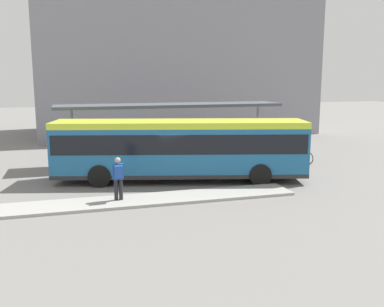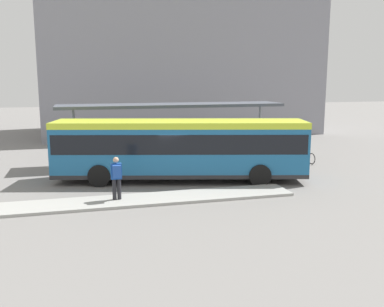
% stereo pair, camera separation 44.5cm
% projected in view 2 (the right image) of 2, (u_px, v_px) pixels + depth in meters
% --- Properties ---
extents(ground_plane, '(120.00, 120.00, 0.00)m').
position_uv_depth(ground_plane, '(180.00, 181.00, 21.58)').
color(ground_plane, slate).
extents(curb_island, '(12.90, 1.80, 0.12)m').
position_uv_depth(curb_island, '(145.00, 200.00, 18.02)').
color(curb_island, '#9E9E99').
rests_on(curb_island, ground_plane).
extents(city_bus, '(12.60, 5.40, 3.04)m').
position_uv_depth(city_bus, '(180.00, 146.00, 21.27)').
color(city_bus, '#1E6093').
rests_on(city_bus, ground_plane).
extents(pedestrian_waiting, '(0.44, 0.46, 1.80)m').
position_uv_depth(pedestrian_waiting, '(116.00, 176.00, 17.61)').
color(pedestrian_waiting, '#232328').
rests_on(pedestrian_waiting, curb_island).
extents(bicycle_red, '(0.48, 1.58, 0.69)m').
position_uv_depth(bicycle_red, '(307.00, 157.00, 26.08)').
color(bicycle_red, black).
rests_on(bicycle_red, ground_plane).
extents(bicycle_black, '(0.48, 1.51, 0.66)m').
position_uv_depth(bicycle_black, '(297.00, 156.00, 26.69)').
color(bicycle_black, black).
rests_on(bicycle_black, ground_plane).
extents(bicycle_green, '(0.48, 1.54, 0.67)m').
position_uv_depth(bicycle_green, '(292.00, 153.00, 27.39)').
color(bicycle_green, black).
rests_on(bicycle_green, ground_plane).
extents(bicycle_blue, '(0.48, 1.72, 0.74)m').
position_uv_depth(bicycle_blue, '(286.00, 151.00, 28.04)').
color(bicycle_blue, black).
rests_on(bicycle_blue, ground_plane).
extents(station_shelter, '(13.47, 2.57, 3.59)m').
position_uv_depth(station_shelter, '(172.00, 106.00, 25.58)').
color(station_shelter, '#4C515B').
rests_on(station_shelter, ground_plane).
extents(potted_planter_near_shelter, '(0.82, 0.82, 1.23)m').
position_uv_depth(potted_planter_near_shelter, '(251.00, 155.00, 25.18)').
color(potted_planter_near_shelter, slate).
rests_on(potted_planter_near_shelter, ground_plane).
extents(potted_planter_far_side, '(0.76, 0.76, 1.29)m').
position_uv_depth(potted_planter_far_side, '(216.00, 155.00, 24.80)').
color(potted_planter_far_side, slate).
rests_on(potted_planter_far_side, ground_plane).
extents(station_building, '(24.62, 11.84, 14.34)m').
position_uv_depth(station_building, '(179.00, 56.00, 40.59)').
color(station_building, gray).
rests_on(station_building, ground_plane).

